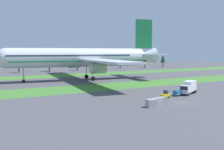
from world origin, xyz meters
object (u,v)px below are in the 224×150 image
object	(u,v)px
ground_crew_loader	(190,88)
cargo_dolly_lead	(177,92)
uld_container_0	(161,101)
cargo_dolly_second	(183,91)
taxiway_marker_0	(99,89)
uld_container_2	(157,102)
catering_truck	(189,87)
taxiway_marker_1	(117,88)
airliner	(84,57)
baggage_tug	(165,95)
uld_container_1	(151,103)
ground_crew_marshaller	(192,90)

from	to	relation	value
ground_crew_loader	cargo_dolly_lead	bearing A→B (deg)	133.92
uld_container_0	ground_crew_loader	bearing A→B (deg)	28.82
cargo_dolly_second	taxiway_marker_0	xyz separation A→B (m)	(-16.09, 19.03, -0.65)
ground_crew_loader	uld_container_2	xyz separation A→B (m)	(-22.89, -12.07, -0.12)
catering_truck	taxiway_marker_1	xyz separation A→B (m)	(-12.51, 17.54, -1.67)
uld_container_2	ground_crew_loader	bearing A→B (deg)	27.80
airliner	taxiway_marker_0	distance (m)	31.35
airliner	ground_crew_loader	world-z (taller)	airliner
cargo_dolly_second	uld_container_2	distance (m)	17.43
baggage_tug	taxiway_marker_0	size ratio (longest dim) A/B	5.25
taxiway_marker_0	taxiway_marker_1	xyz separation A→B (m)	(5.68, -1.29, 0.01)
airliner	taxiway_marker_1	world-z (taller)	airliner
catering_truck	taxiway_marker_1	size ratio (longest dim) A/B	13.09
uld_container_1	cargo_dolly_lead	bearing A→B (deg)	27.32
ground_crew_loader	taxiway_marker_1	distance (m)	22.10
uld_container_1	airliner	bearing A→B (deg)	80.47
ground_crew_marshaller	ground_crew_loader	distance (m)	5.26
ground_crew_marshaller	ground_crew_loader	xyz separation A→B (m)	(3.36, 4.06, 0.00)
cargo_dolly_second	taxiway_marker_0	size ratio (longest dim) A/B	4.57
taxiway_marker_1	airliner	bearing A→B (deg)	86.02
cargo_dolly_lead	taxiway_marker_0	xyz separation A→B (m)	(-13.23, 19.52, -0.65)
cargo_dolly_lead	ground_crew_loader	xyz separation A→B (m)	(10.08, 4.92, 0.03)
baggage_tug	taxiway_marker_0	bearing A→B (deg)	12.26
cargo_dolly_second	ground_crew_marshaller	xyz separation A→B (m)	(3.87, 0.37, 0.03)
taxiway_marker_1	taxiway_marker_0	bearing A→B (deg)	167.20
ground_crew_marshaller	uld_container_2	distance (m)	21.11
airliner	uld_container_1	distance (m)	57.61
cargo_dolly_second	catering_truck	bearing A→B (deg)	-94.46
uld_container_1	cargo_dolly_second	bearing A→B (deg)	24.76
cargo_dolly_lead	taxiway_marker_0	world-z (taller)	cargo_dolly_lead
baggage_tug	uld_container_0	world-z (taller)	baggage_tug
ground_crew_loader	uld_container_1	size ratio (longest dim) A/B	0.87
cargo_dolly_second	taxiway_marker_0	distance (m)	24.93
taxiway_marker_0	ground_crew_marshaller	bearing A→B (deg)	-43.09
catering_truck	uld_container_0	world-z (taller)	catering_truck
cargo_dolly_second	ground_crew_marshaller	bearing A→B (deg)	-94.43
baggage_tug	catering_truck	distance (m)	10.09
uld_container_0	taxiway_marker_0	bearing A→B (deg)	93.44
cargo_dolly_second	ground_crew_loader	size ratio (longest dim) A/B	1.39
ground_crew_marshaller	taxiway_marker_1	distance (m)	22.50
catering_truck	taxiway_marker_0	bearing A→B (deg)	20.42
airliner	ground_crew_loader	size ratio (longest dim) A/B	47.83
taxiway_marker_0	taxiway_marker_1	distance (m)	5.82
catering_truck	uld_container_1	size ratio (longest dim) A/B	3.65
uld_container_0	taxiway_marker_0	size ratio (longest dim) A/B	3.77
catering_truck	ground_crew_loader	xyz separation A→B (m)	(5.12, 4.23, -1.01)
ground_crew_marshaller	taxiway_marker_0	bearing A→B (deg)	-51.01
cargo_dolly_lead	taxiway_marker_1	size ratio (longest dim) A/B	4.35
cargo_dolly_lead	uld_container_1	xyz separation A→B (m)	(-14.88, -7.68, -0.09)
baggage_tug	uld_container_0	size ratio (longest dim) A/B	1.39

